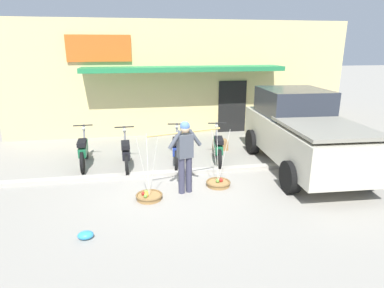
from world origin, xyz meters
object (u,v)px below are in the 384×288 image
motorcycle_second_in_row (126,153)px  wooden_crate (220,145)px  plastic_litter_bag (86,235)px  fruit_vendor (185,152)px  motorcycle_nearest_shop (84,151)px  fruit_basket_left_side (149,196)px  motorcycle_end_of_row (218,148)px  motorcycle_third_in_row (177,149)px  parked_truck (301,131)px  fruit_basket_right_side (218,183)px

motorcycle_second_in_row → wooden_crate: bearing=21.8°
motorcycle_second_in_row → plastic_litter_bag: motorcycle_second_in_row is taller
fruit_vendor → motorcycle_nearest_shop: 3.44m
fruit_basket_left_side → motorcycle_nearest_shop: bearing=124.3°
motorcycle_end_of_row → plastic_litter_bag: motorcycle_end_of_row is taller
fruit_vendor → motorcycle_nearest_shop: bearing=138.4°
motorcycle_third_in_row → motorcycle_end_of_row: (1.19, -0.11, 0.00)m
parked_truck → plastic_litter_bag: size_ratio=17.13×
fruit_basket_left_side → parked_truck: bearing=17.3°
parked_truck → plastic_litter_bag: bearing=-153.7°
motorcycle_nearest_shop → parked_truck: size_ratio=0.38×
motorcycle_end_of_row → parked_truck: size_ratio=0.38×
fruit_basket_right_side → parked_truck: 2.90m
fruit_vendor → motorcycle_end_of_row: 2.28m
plastic_litter_bag → fruit_basket_right_side: bearing=31.9°
fruit_vendor → motorcycle_end_of_row: bearing=55.6°
fruit_basket_left_side → fruit_basket_right_side: 1.76m
fruit_basket_left_side → motorcycle_second_in_row: fruit_basket_left_side is taller
fruit_basket_right_side → motorcycle_second_in_row: size_ratio=0.80×
fruit_basket_left_side → motorcycle_end_of_row: size_ratio=0.80×
motorcycle_end_of_row → parked_truck: bearing=-18.1°
motorcycle_third_in_row → motorcycle_end_of_row: 1.20m
fruit_basket_left_side → parked_truck: 4.59m
fruit_basket_right_side → motorcycle_end_of_row: bearing=76.0°
fruit_basket_left_side → motorcycle_second_in_row: 2.15m
fruit_vendor → motorcycle_third_in_row: bearing=88.1°
fruit_basket_right_side → motorcycle_nearest_shop: size_ratio=0.80×
fruit_vendor → parked_truck: size_ratio=0.36×
motorcycle_second_in_row → motorcycle_third_in_row: size_ratio=1.01×
motorcycle_end_of_row → wooden_crate: motorcycle_end_of_row is taller
fruit_vendor → motorcycle_nearest_shop: fruit_vendor is taller
motorcycle_nearest_shop → plastic_litter_bag: bearing=-82.7°
motorcycle_nearest_shop → fruit_basket_left_side: bearing=-55.7°
motorcycle_third_in_row → parked_truck: parked_truck is taller
fruit_vendor → parked_truck: 3.61m
fruit_vendor → fruit_basket_right_side: size_ratio=1.18×
fruit_basket_left_side → motorcycle_second_in_row: bearing=103.9°
motorcycle_nearest_shop → motorcycle_third_in_row: same height
motorcycle_nearest_shop → motorcycle_end_of_row: size_ratio=1.01×
motorcycle_second_in_row → parked_truck: 4.88m
fruit_vendor → motorcycle_end_of_row: size_ratio=0.95×
fruit_vendor → wooden_crate: 3.56m
fruit_vendor → plastic_litter_bag: 2.74m
fruit_basket_right_side → wooden_crate: bearing=74.0°
parked_truck → plastic_litter_bag: parked_truck is taller
motorcycle_second_in_row → motorcycle_end_of_row: bearing=-0.0°
fruit_basket_right_side → motorcycle_end_of_row: (0.41, 1.62, 0.38)m
fruit_basket_right_side → motorcycle_third_in_row: 1.94m
fruit_basket_left_side → plastic_litter_bag: fruit_basket_left_side is taller
parked_truck → fruit_basket_left_side: bearing=-162.7°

